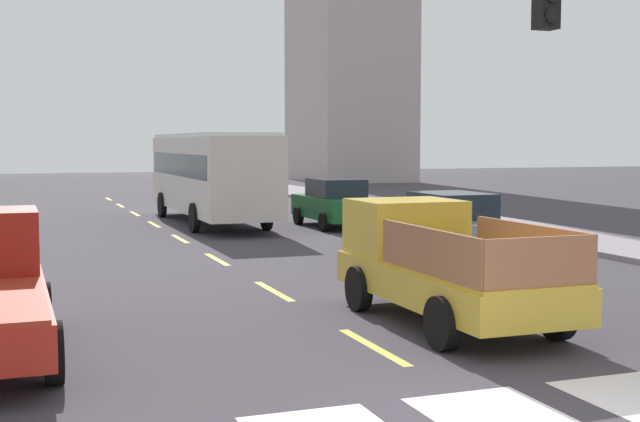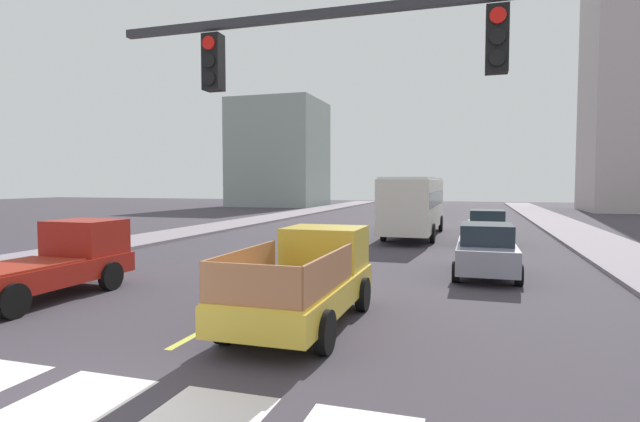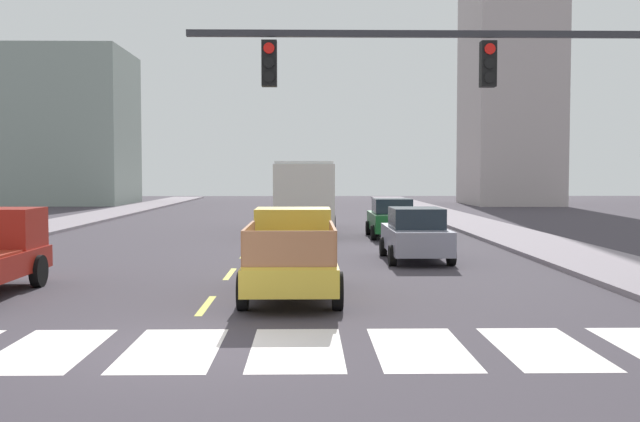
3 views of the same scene
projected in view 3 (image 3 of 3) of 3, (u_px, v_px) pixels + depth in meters
ground_plane at (173, 350)px, 12.01m from camera, size 160.00×160.00×0.00m
sidewalk_right at (530, 241)px, 30.19m from camera, size 3.42×110.00×0.15m
crosswalk_stripe_3 at (48, 350)px, 11.98m from camera, size 1.48×3.05×0.01m
crosswalk_stripe_4 at (173, 349)px, 12.01m from camera, size 1.48×3.05×0.01m
crosswalk_stripe_5 at (297, 349)px, 12.05m from camera, size 1.48×3.05×0.01m
crosswalk_stripe_6 at (420, 348)px, 12.09m from camera, size 1.48×3.05×0.01m
crosswalk_stripe_7 at (542, 348)px, 12.12m from camera, size 1.48×3.05×0.01m
lane_dash_0 at (206, 305)px, 16.01m from camera, size 0.16×2.40×0.01m
lane_dash_1 at (230, 274)px, 21.00m from camera, size 0.16×2.40×0.01m
lane_dash_2 at (245, 254)px, 25.99m from camera, size 0.16×2.40×0.01m
lane_dash_3 at (255, 241)px, 30.99m from camera, size 0.16×2.40×0.01m
lane_dash_4 at (262, 232)px, 35.98m from camera, size 0.16×2.40×0.01m
lane_dash_5 at (267, 225)px, 40.97m from camera, size 0.16×2.40×0.01m
lane_dash_6 at (272, 219)px, 45.96m from camera, size 0.16×2.40×0.01m
lane_dash_7 at (275, 215)px, 50.96m from camera, size 0.16×2.40×0.01m
pickup_stakebed at (292, 255)px, 17.43m from camera, size 2.18×5.20×1.96m
city_bus at (304, 192)px, 35.51m from camera, size 2.72×10.80×3.32m
sedan_near_right at (416, 234)px, 24.12m from camera, size 2.02×4.40×1.72m
sedan_near_left at (391, 218)px, 32.86m from camera, size 2.02×4.40×1.72m
traffic_signal_gantry at (553, 97)px, 13.89m from camera, size 10.21×0.27×6.00m
block_mid_left at (67, 128)px, 67.97m from camera, size 11.13×10.60×13.86m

